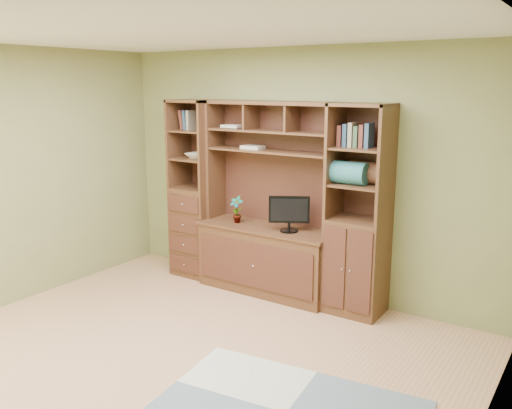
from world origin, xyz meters
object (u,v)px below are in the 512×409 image
Objects in this scene: center_hutch at (266,200)px; right_tower at (358,211)px; monitor at (289,207)px; left_tower at (196,189)px.

center_hutch is 1.00× the size of right_tower.
left_tower is at bearing 146.51° from monitor.
right_tower is at bearing 2.23° from center_hutch.
center_hutch and right_tower have the same top height.
monitor is at bearing -6.66° from center_hutch.
center_hutch is 1.00m from left_tower.
center_hutch is at bearing -2.29° from left_tower.
center_hutch reaches higher than monitor.
right_tower is (1.02, 0.04, 0.00)m from center_hutch.
left_tower is 1.00× the size of right_tower.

